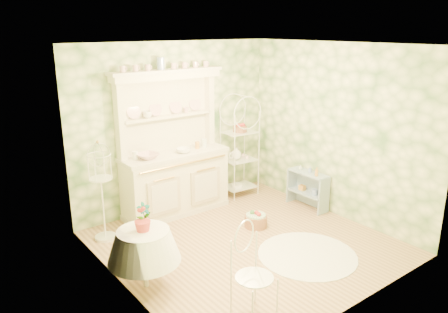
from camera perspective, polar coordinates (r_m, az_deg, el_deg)
floor at (r=6.23m, az=2.85°, el=-11.24°), size 3.60×3.60×0.00m
ceiling at (r=5.51m, az=3.26°, el=14.40°), size 3.60×3.60×0.00m
wall_left at (r=4.81m, az=-13.55°, el=-2.82°), size 3.60×3.60×0.00m
wall_right at (r=7.00m, az=14.37°, el=3.21°), size 3.60×3.60×0.00m
wall_back at (r=7.15m, az=-6.36°, el=3.91°), size 3.60×3.60×0.00m
wall_front at (r=4.58m, az=17.81°, el=-4.17°), size 3.60×3.60×0.00m
kitchen_dresser at (r=6.87m, az=-6.51°, el=1.61°), size 1.87×0.61×2.29m
bakers_rack at (r=7.63m, az=2.07°, el=1.83°), size 0.63×0.47×1.93m
side_shelf at (r=7.40m, az=10.86°, el=-4.37°), size 0.31×0.71×0.59m
round_table at (r=5.21m, az=-10.33°, el=-12.88°), size 0.71×0.71×0.74m
cafe_chair at (r=4.65m, az=3.98°, el=-15.72°), size 0.49×0.49×0.86m
birdcage_stand at (r=6.29m, az=-15.69°, el=-4.23°), size 0.39×0.39×1.48m
floor_basket at (r=6.67m, az=4.18°, el=-8.28°), size 0.39×0.39×0.21m
lace_rug at (r=6.04m, az=10.82°, el=-12.49°), size 1.62×1.62×0.01m
bowl_floral at (r=6.64m, az=-9.93°, el=-0.20°), size 0.36×0.36×0.08m
bowl_white at (r=6.87m, az=-5.28°, el=0.56°), size 0.24×0.24×0.07m
cup_left at (r=6.73m, az=-9.96°, el=5.22°), size 0.15×0.15×0.10m
cup_right at (r=7.06m, az=-4.97°, el=5.95°), size 0.12×0.12×0.09m
potted_geranium at (r=5.05m, az=-10.39°, el=-7.79°), size 0.17×0.12×0.31m
bottle_amber at (r=7.12m, az=12.00°, el=-2.00°), size 0.06×0.06×0.15m
bottle_blue at (r=7.28m, az=11.18°, el=-1.77°), size 0.06×0.06×0.10m
bottle_glass at (r=7.40m, az=9.96°, el=-1.45°), size 0.07×0.07×0.08m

